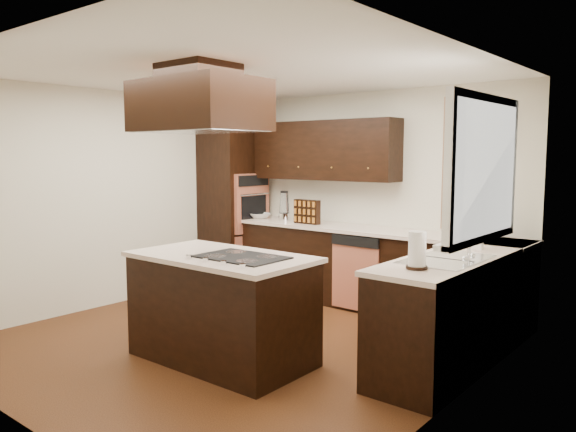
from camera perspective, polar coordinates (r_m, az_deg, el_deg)
The scene contains 30 objects.
floor at distance 5.48m, azimuth -4.92°, elevation -12.61°, with size 4.20×4.20×0.02m, color #5E3216.
ceiling at distance 5.24m, azimuth -5.19°, elevation 14.45°, with size 4.20×4.20×0.02m, color white.
wall_back at distance 6.87m, azimuth 7.39°, elevation 1.95°, with size 4.20×0.02×2.50m, color beige.
wall_front at distance 4.00m, azimuth -26.74°, elevation -1.76°, with size 4.20×0.02×2.50m, color beige.
wall_left at distance 6.85m, azimuth -17.74°, elevation 1.69°, with size 0.02×4.20×2.50m, color beige.
wall_right at distance 4.03m, azimuth 16.87°, elevation -1.30°, with size 0.02×4.20×2.50m, color beige.
oven_column at distance 7.68m, azimuth -5.57°, elevation 1.01°, with size 0.65×0.75×2.12m, color black.
wall_oven_face at distance 7.43m, azimuth -3.66°, elevation 1.31°, with size 0.05×0.62×0.78m, color #BC6348.
base_cabinets_back at distance 6.70m, azimuth 6.13°, elevation -5.13°, with size 2.93×0.60×0.88m, color black.
base_cabinets_right at distance 5.12m, azimuth 17.27°, elevation -8.97°, with size 0.60×2.40×0.88m, color black.
countertop_back at distance 6.62m, azimuth 6.10°, elevation -1.24°, with size 2.93×0.63×0.04m, color beige.
countertop_right at distance 5.03m, azimuth 17.29°, elevation -3.88°, with size 0.63×2.40×0.04m, color beige.
upper_cabinets at distance 6.94m, azimuth 3.63°, elevation 6.66°, with size 2.00×0.34×0.72m, color black.
dishwasher_front at distance 6.32m, azimuth 6.87°, elevation -6.26°, with size 0.60×0.05×0.72m, color #BC6348.
window_frame at distance 4.53m, azimuth 19.26°, elevation 4.50°, with size 0.06×1.32×1.12m, color silver.
window_pane at distance 4.52m, azimuth 19.59°, elevation 4.49°, with size 0.00×1.20×1.00m, color white.
curtain_left at distance 4.16m, azimuth 16.49°, elevation 5.16°, with size 0.02×0.34×0.90m, color beige.
curtain_right at distance 4.94m, azimuth 20.32°, elevation 5.16°, with size 0.02×0.34×0.90m, color beige.
sink_rim at distance 4.70m, azimuth 15.84°, elevation -4.24°, with size 0.52×0.84×0.01m, color silver.
island at distance 4.89m, azimuth -6.71°, elevation -9.46°, with size 1.52×0.83×0.88m, color black.
island_top at distance 4.79m, azimuth -6.78°, elevation -4.15°, with size 1.58×0.89×0.04m, color beige.
cooktop at distance 4.62m, azimuth -4.78°, elevation -4.17°, with size 0.72×0.48×0.01m, color black.
range_hood at distance 4.75m, azimuth -9.02°, elevation 11.00°, with size 1.05×0.72×0.42m, color black.
hood_duct at distance 4.78m, azimuth -9.08°, elevation 14.28°, with size 0.55×0.50×0.13m, color black.
blender_base at distance 7.12m, azimuth -0.38°, elevation -0.11°, with size 0.15×0.15×0.10m, color silver.
blender_pitcher at distance 7.11m, azimuth -0.38°, elevation 1.34°, with size 0.13×0.13×0.26m, color silver.
spice_rack at distance 6.83m, azimuth 1.94°, elevation 0.43°, with size 0.35×0.09×0.29m, color black.
mixing_bowl at distance 7.43m, azimuth -2.94°, elevation 0.04°, with size 0.29×0.29×0.07m, color silver.
soap_bottle at distance 5.28m, azimuth 18.70°, elevation -2.10°, with size 0.09×0.10×0.21m, color silver.
paper_towel at distance 4.24m, azimuth 12.98°, elevation -3.42°, with size 0.13×0.13×0.28m, color silver.
Camera 1 is at (3.64, -3.70, 1.76)m, focal length 35.00 mm.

